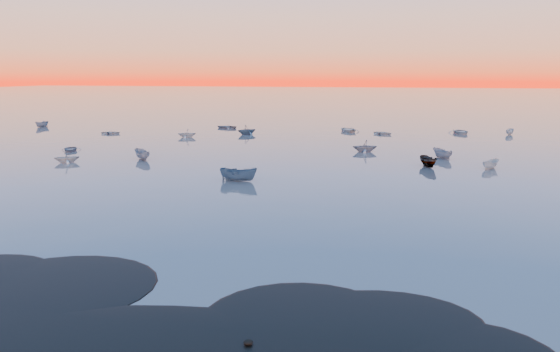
% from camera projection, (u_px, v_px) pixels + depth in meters
% --- Properties ---
extents(ground, '(600.00, 600.00, 0.00)m').
position_uv_depth(ground, '(347.00, 122.00, 122.89)').
color(ground, slate).
rests_on(ground, ground).
extents(mud_lobes, '(140.00, 6.00, 0.07)m').
position_uv_depth(mud_lobes, '(106.00, 299.00, 26.38)').
color(mud_lobes, black).
rests_on(mud_lobes, ground).
extents(moored_fleet, '(124.00, 58.00, 1.20)m').
position_uv_depth(moored_fleet, '(309.00, 150.00, 77.98)').
color(moored_fleet, silver).
rests_on(moored_fleet, ground).
extents(boat_near_left, '(3.95, 3.02, 0.91)m').
position_uv_depth(boat_near_left, '(70.00, 151.00, 76.57)').
color(boat_near_left, gray).
rests_on(boat_near_left, ground).
extents(boat_near_center, '(1.82, 4.07, 1.39)m').
position_uv_depth(boat_near_center, '(238.00, 181.00, 55.33)').
color(boat_near_center, '#3C5B73').
rests_on(boat_near_center, ground).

